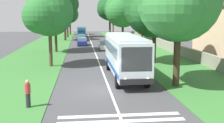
{
  "coord_description": "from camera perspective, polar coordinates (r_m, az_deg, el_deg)",
  "views": [
    {
      "loc": [
        -20.19,
        2.06,
        5.48
      ],
      "look_at": [
        3.56,
        -0.54,
        1.6
      ],
      "focal_mm": 45.44,
      "sensor_mm": 36.0,
      "label": 1
    }
  ],
  "objects": [
    {
      "name": "trailing_minibus_0",
      "position": [
        72.71,
        -6.16,
        6.07
      ],
      "size": [
        6.0,
        2.14,
        2.53
      ],
      "color": "teal",
      "rests_on": "ground"
    },
    {
      "name": "roadside_tree_left_0",
      "position": [
        43.66,
        -11.65,
        10.21
      ],
      "size": [
        8.08,
        6.51,
        9.79
      ],
      "color": "#3D2D1E",
      "rests_on": "grass_verge_left"
    },
    {
      "name": "trailing_car_2",
      "position": [
        62.42,
        -6.22,
        4.75
      ],
      "size": [
        4.3,
        1.78,
        1.43
      ],
      "color": "#145933",
      "rests_on": "ground"
    },
    {
      "name": "coach_bus",
      "position": [
        25.3,
        2.59,
        1.64
      ],
      "size": [
        11.16,
        2.62,
        3.73
      ],
      "color": "silver",
      "rests_on": "ground"
    },
    {
      "name": "roadside_wall",
      "position": [
        42.71,
        12.46,
        2.62
      ],
      "size": [
        70.0,
        0.4,
        1.37
      ],
      "primitive_type": "cube",
      "color": "gray",
      "rests_on": "grass_verge_right"
    },
    {
      "name": "trailing_car_0",
      "position": [
        45.95,
        -1.44,
        3.21
      ],
      "size": [
        4.3,
        1.78,
        1.43
      ],
      "color": "silver",
      "rests_on": "ground"
    },
    {
      "name": "roadside_tree_right_2",
      "position": [
        33.0,
        8.34,
        10.61
      ],
      "size": [
        8.19,
        7.14,
        10.03
      ],
      "color": "#3D2D1E",
      "rests_on": "grass_verge_right"
    },
    {
      "name": "grass_verge_right",
      "position": [
        37.06,
        9.9,
        0.61
      ],
      "size": [
        120.0,
        8.0,
        0.04
      ],
      "primitive_type": "cube",
      "color": "#387533",
      "rests_on": "ground"
    },
    {
      "name": "roadside_tree_left_3",
      "position": [
        31.09,
        -12.84,
        9.36
      ],
      "size": [
        6.23,
        5.16,
        8.35
      ],
      "color": "#4C3826",
      "rests_on": "grass_verge_left"
    },
    {
      "name": "roadside_tree_left_2",
      "position": [
        72.53,
        -9.2,
        11.21
      ],
      "size": [
        7.49,
        5.95,
        11.27
      ],
      "color": "#3D2D1E",
      "rests_on": "grass_verge_left"
    },
    {
      "name": "ground",
      "position": [
        21.02,
        -0.41,
        -5.89
      ],
      "size": [
        160.0,
        160.0,
        0.0
      ],
      "primitive_type": "plane",
      "color": "#424244"
    },
    {
      "name": "trailing_car_1",
      "position": [
        53.09,
        -6.03,
        3.97
      ],
      "size": [
        4.3,
        1.78,
        1.43
      ],
      "color": "navy",
      "rests_on": "ground"
    },
    {
      "name": "roadside_tree_right_4",
      "position": [
        22.22,
        12.82,
        11.48
      ],
      "size": [
        7.67,
        6.32,
        9.75
      ],
      "color": "#3D2D1E",
      "rests_on": "grass_verge_right"
    },
    {
      "name": "roadside_tree_left_1",
      "position": [
        64.22,
        -9.66,
        9.86
      ],
      "size": [
        6.51,
        5.12,
        9.03
      ],
      "color": "#3D2D1E",
      "rests_on": "grass_verge_left"
    },
    {
      "name": "centre_line",
      "position": [
        35.67,
        -2.86,
        0.38
      ],
      "size": [
        110.0,
        0.16,
        0.01
      ],
      "primitive_type": "cube",
      "color": "silver",
      "rests_on": "ground"
    },
    {
      "name": "pedestrian",
      "position": [
        17.71,
        -16.58,
        -6.14
      ],
      "size": [
        0.34,
        0.34,
        1.69
      ],
      "color": "#26262D",
      "rests_on": "grass_verge_left"
    },
    {
      "name": "roadside_tree_left_4",
      "position": [
        82.76,
        -8.59,
        9.27
      ],
      "size": [
        5.77,
        4.98,
        8.28
      ],
      "color": "brown",
      "rests_on": "grass_verge_left"
    },
    {
      "name": "grass_verge_left",
      "position": [
        36.14,
        -15.95,
        0.18
      ],
      "size": [
        120.0,
        8.0,
        0.04
      ],
      "primitive_type": "cube",
      "color": "#387533",
      "rests_on": "ground"
    },
    {
      "name": "roadside_tree_right_1",
      "position": [
        54.51,
        1.97,
        10.23
      ],
      "size": [
        8.34,
        6.84,
        10.02
      ],
      "color": "#3D2D1E",
      "rests_on": "grass_verge_right"
    },
    {
      "name": "utility_pole",
      "position": [
        31.68,
        6.14,
        6.26
      ],
      "size": [
        0.24,
        1.4,
        7.39
      ],
      "color": "#473828",
      "rests_on": "grass_verge_right"
    },
    {
      "name": "roadside_tree_right_0",
      "position": [
        80.69,
        -0.61,
        10.57
      ],
      "size": [
        9.18,
        7.3,
        11.17
      ],
      "color": "#3D2D1E",
      "rests_on": "grass_verge_right"
    },
    {
      "name": "roadside_tree_right_3",
      "position": [
        71.49,
        0.09,
        10.38
      ],
      "size": [
        5.79,
        4.88,
        9.46
      ],
      "color": "brown",
      "rests_on": "grass_verge_right"
    }
  ]
}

